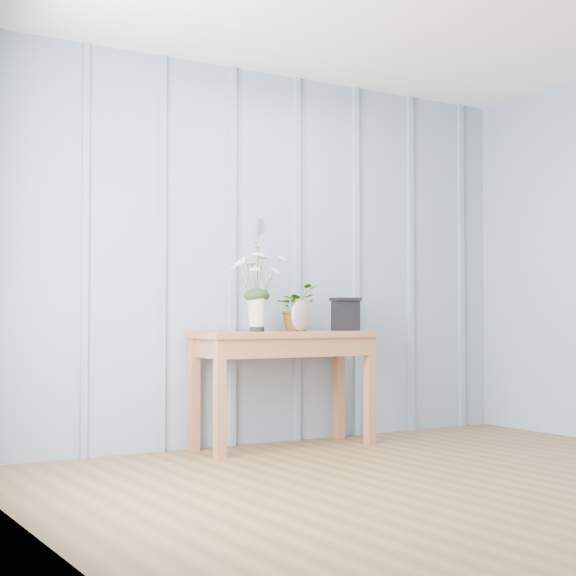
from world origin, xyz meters
TOP-DOWN VIEW (x-y plane):
  - ground at (0.00, 0.00)m, footprint 4.50×4.50m
  - room_shell at (-0.00, 0.92)m, footprint 4.00×4.50m
  - sideboard at (0.00, 1.99)m, footprint 1.20×0.45m
  - daisy_vase at (-0.22, 1.97)m, footprint 0.42×0.32m
  - spider_plant at (0.14, 2.07)m, footprint 0.35×0.33m
  - felt_disc_vessel at (0.12, 1.97)m, footprint 0.21×0.14m
  - carved_box at (0.47, 1.97)m, footprint 0.21×0.18m

SIDE VIEW (x-z plane):
  - ground at x=0.00m, z-range 0.00..0.00m
  - sideboard at x=0.00m, z-range 0.26..1.01m
  - felt_disc_vessel at x=0.12m, z-range 0.75..0.96m
  - carved_box at x=0.47m, z-range 0.75..0.98m
  - spider_plant at x=0.14m, z-range 0.75..1.06m
  - daisy_vase at x=-0.22m, z-range 0.82..1.42m
  - room_shell at x=0.00m, z-range 0.74..3.24m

